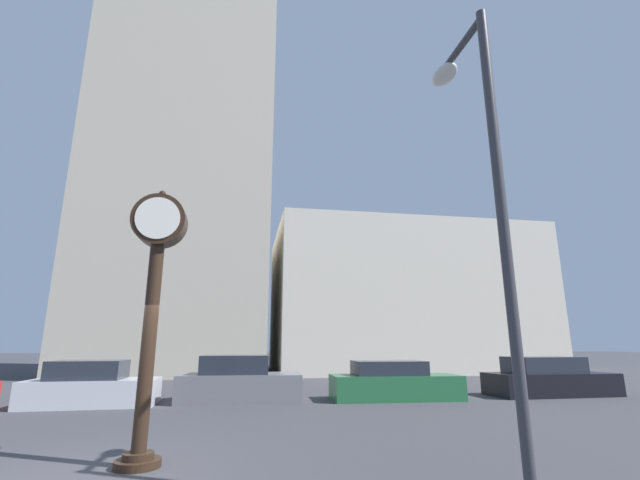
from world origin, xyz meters
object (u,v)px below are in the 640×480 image
at_px(car_black, 549,379).
at_px(car_green, 394,383).
at_px(street_lamp_right, 481,164).
at_px(street_clock, 154,284).
at_px(car_silver, 92,387).
at_px(car_grey, 239,382).

bearing_deg(car_black, car_green, -179.87).
bearing_deg(street_lamp_right, car_black, 50.77).
bearing_deg(car_green, car_black, 3.62).
bearing_deg(street_clock, car_silver, 112.54).
bearing_deg(car_black, street_lamp_right, -130.27).
relative_size(car_grey, car_black, 0.87).
relative_size(car_silver, street_lamp_right, 0.59).
bearing_deg(car_silver, street_clock, -68.68).
bearing_deg(car_grey, car_green, -1.32).
bearing_deg(car_silver, car_green, -1.72).
bearing_deg(street_clock, car_black, 30.08).
bearing_deg(car_green, car_grey, 178.05).
xyz_separation_m(street_clock, car_black, (12.91, 7.48, -2.26)).
bearing_deg(street_clock, street_lamp_right, -28.01).
height_order(car_silver, street_lamp_right, street_lamp_right).
xyz_separation_m(car_silver, car_grey, (4.54, 0.32, 0.06)).
relative_size(car_silver, car_grey, 0.93).
height_order(car_grey, car_black, car_grey).
xyz_separation_m(car_grey, car_green, (5.31, -0.41, -0.08)).
height_order(car_silver, car_black, car_black).
xyz_separation_m(street_clock, car_silver, (-3.09, 7.44, -2.28)).
distance_m(street_clock, street_lamp_right, 5.57).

